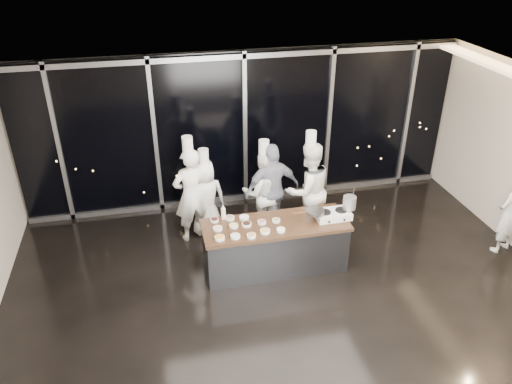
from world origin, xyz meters
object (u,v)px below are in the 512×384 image
at_px(chef_far_left, 191,194).
at_px(chef_right, 308,190).
at_px(stove, 333,214).
at_px(chef_left, 206,197).
at_px(guest, 272,190).
at_px(frying_pan, 315,211).
at_px(demo_counter, 275,246).
at_px(chef_side, 509,213).
at_px(stock_pot, 349,202).
at_px(chef_center, 264,192).

bearing_deg(chef_far_left, chef_right, 155.18).
relative_size(stove, chef_right, 0.28).
bearing_deg(chef_left, guest, 159.63).
bearing_deg(frying_pan, stove, -1.20).
xyz_separation_m(demo_counter, chef_side, (4.20, -0.40, 0.33)).
xyz_separation_m(frying_pan, stock_pot, (0.62, 0.01, 0.08)).
distance_m(frying_pan, chef_side, 3.56).
distance_m(stove, chef_right, 0.96).
height_order(demo_counter, stove, stove).
height_order(chef_far_left, chef_side, chef_far_left).
bearing_deg(stove, chef_far_left, 150.08).
distance_m(frying_pan, chef_right, 0.98).
xyz_separation_m(stock_pot, chef_side, (2.91, -0.39, -0.37)).
xyz_separation_m(frying_pan, guest, (-0.45, 1.13, -0.14)).
xyz_separation_m(frying_pan, chef_far_left, (-1.94, 1.28, -0.13)).
distance_m(chef_left, chef_center, 1.09).
xyz_separation_m(demo_counter, frying_pan, (0.67, -0.03, 0.61)).
distance_m(stock_pot, chef_far_left, 2.87).
bearing_deg(chef_far_left, stove, 134.49).
relative_size(demo_counter, chef_side, 1.41).
relative_size(demo_counter, chef_right, 1.16).
bearing_deg(chef_side, chef_center, -40.74).
xyz_separation_m(stove, chef_center, (-0.92, 1.22, -0.11)).
height_order(guest, chef_side, guest).
bearing_deg(chef_right, stove, 85.03).
relative_size(stock_pot, chef_far_left, 0.11).
height_order(stove, frying_pan, frying_pan).
xyz_separation_m(demo_counter, guest, (0.23, 1.10, 0.47)).
relative_size(frying_pan, chef_left, 0.32).
bearing_deg(chef_center, chef_left, -2.87).
distance_m(demo_counter, chef_far_left, 1.85).
relative_size(chef_far_left, chef_right, 0.98).
height_order(stove, chef_side, chef_side).
relative_size(demo_counter, frying_pan, 4.43).
relative_size(stock_pot, chef_right, 0.10).
relative_size(chef_center, guest, 1.03).
relative_size(chef_left, chef_center, 0.92).
height_order(stock_pot, chef_center, chef_center).
relative_size(demo_counter, stock_pot, 11.10).
xyz_separation_m(chef_left, chef_center, (1.07, -0.20, 0.07)).
relative_size(stove, stock_pot, 2.66).
distance_m(stock_pot, chef_left, 2.70).
bearing_deg(chef_far_left, frying_pan, 130.60).
bearing_deg(stock_pot, chef_right, 114.36).
bearing_deg(stove, chef_left, 144.09).
relative_size(demo_counter, chef_left, 1.40).
relative_size(chef_left, chef_right, 0.83).
distance_m(stove, guest, 1.37).
bearing_deg(chef_right, frying_pan, 65.48).
bearing_deg(stock_pot, chef_far_left, 153.79).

